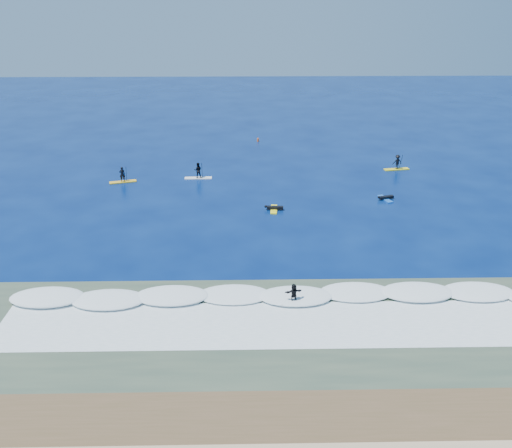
{
  "coord_description": "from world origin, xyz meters",
  "views": [
    {
      "loc": [
        -2.19,
        -41.86,
        19.12
      ],
      "look_at": [
        -1.35,
        0.79,
        0.6
      ],
      "focal_mm": 40.0,
      "sensor_mm": 36.0,
      "label": 1
    }
  ],
  "objects_px": {
    "wave_surfer": "(294,294)",
    "prone_paddler_near": "(274,208)",
    "sup_paddler_center": "(198,172)",
    "prone_paddler_far": "(385,198)",
    "sup_paddler_right": "(397,163)",
    "marker_buoy": "(258,140)",
    "sup_paddler_left": "(123,177)"
  },
  "relations": [
    {
      "from": "sup_paddler_center",
      "to": "wave_surfer",
      "type": "xyz_separation_m",
      "value": [
        7.86,
        -24.85,
        0.03
      ]
    },
    {
      "from": "sup_paddler_center",
      "to": "sup_paddler_right",
      "type": "bearing_deg",
      "value": 5.4
    },
    {
      "from": "sup_paddler_center",
      "to": "sup_paddler_left",
      "type": "bearing_deg",
      "value": -173.69
    },
    {
      "from": "sup_paddler_left",
      "to": "sup_paddler_right",
      "type": "distance_m",
      "value": 29.0
    },
    {
      "from": "prone_paddler_far",
      "to": "wave_surfer",
      "type": "relative_size",
      "value": 1.13
    },
    {
      "from": "sup_paddler_center",
      "to": "prone_paddler_near",
      "type": "bearing_deg",
      "value": -51.31
    },
    {
      "from": "sup_paddler_right",
      "to": "sup_paddler_center",
      "type": "bearing_deg",
      "value": 177.1
    },
    {
      "from": "sup_paddler_left",
      "to": "marker_buoy",
      "type": "xyz_separation_m",
      "value": [
        14.06,
        15.29,
        -0.33
      ]
    },
    {
      "from": "wave_surfer",
      "to": "prone_paddler_far",
      "type": "bearing_deg",
      "value": 47.47
    },
    {
      "from": "sup_paddler_left",
      "to": "marker_buoy",
      "type": "distance_m",
      "value": 20.77
    },
    {
      "from": "sup_paddler_left",
      "to": "sup_paddler_right",
      "type": "xyz_separation_m",
      "value": [
        28.78,
        3.57,
        0.16
      ]
    },
    {
      "from": "sup_paddler_center",
      "to": "wave_surfer",
      "type": "bearing_deg",
      "value": -73.89
    },
    {
      "from": "prone_paddler_far",
      "to": "wave_surfer",
      "type": "height_order",
      "value": "wave_surfer"
    },
    {
      "from": "sup_paddler_center",
      "to": "prone_paddler_near",
      "type": "distance_m",
      "value": 11.51
    },
    {
      "from": "sup_paddler_right",
      "to": "wave_surfer",
      "type": "distance_m",
      "value": 30.48
    },
    {
      "from": "sup_paddler_right",
      "to": "wave_surfer",
      "type": "bearing_deg",
      "value": -125.74
    },
    {
      "from": "sup_paddler_left",
      "to": "sup_paddler_right",
      "type": "height_order",
      "value": "sup_paddler_right"
    },
    {
      "from": "sup_paddler_left",
      "to": "sup_paddler_center",
      "type": "xyz_separation_m",
      "value": [
        7.55,
        1.03,
        0.14
      ]
    },
    {
      "from": "prone_paddler_near",
      "to": "sup_paddler_right",
      "type": "bearing_deg",
      "value": -46.35
    },
    {
      "from": "sup_paddler_right",
      "to": "sup_paddler_left",
      "type": "bearing_deg",
      "value": 177.34
    },
    {
      "from": "sup_paddler_center",
      "to": "prone_paddler_far",
      "type": "bearing_deg",
      "value": -21.03
    },
    {
      "from": "prone_paddler_far",
      "to": "marker_buoy",
      "type": "height_order",
      "value": "marker_buoy"
    },
    {
      "from": "prone_paddler_far",
      "to": "sup_paddler_left",
      "type": "bearing_deg",
      "value": 61.02
    },
    {
      "from": "wave_surfer",
      "to": "prone_paddler_near",
      "type": "bearing_deg",
      "value": 77.76
    },
    {
      "from": "sup_paddler_center",
      "to": "sup_paddler_right",
      "type": "height_order",
      "value": "sup_paddler_center"
    },
    {
      "from": "sup_paddler_left",
      "to": "marker_buoy",
      "type": "height_order",
      "value": "sup_paddler_left"
    },
    {
      "from": "marker_buoy",
      "to": "prone_paddler_near",
      "type": "bearing_deg",
      "value": -87.75
    },
    {
      "from": "sup_paddler_left",
      "to": "wave_surfer",
      "type": "xyz_separation_m",
      "value": [
        15.41,
        -23.82,
        0.17
      ]
    },
    {
      "from": "sup_paddler_left",
      "to": "prone_paddler_near",
      "type": "bearing_deg",
      "value": -43.36
    },
    {
      "from": "prone_paddler_far",
      "to": "wave_surfer",
      "type": "distance_m",
      "value": 21.05
    },
    {
      "from": "prone_paddler_near",
      "to": "prone_paddler_far",
      "type": "bearing_deg",
      "value": -72.91
    },
    {
      "from": "sup_paddler_right",
      "to": "marker_buoy",
      "type": "distance_m",
      "value": 18.82
    }
  ]
}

